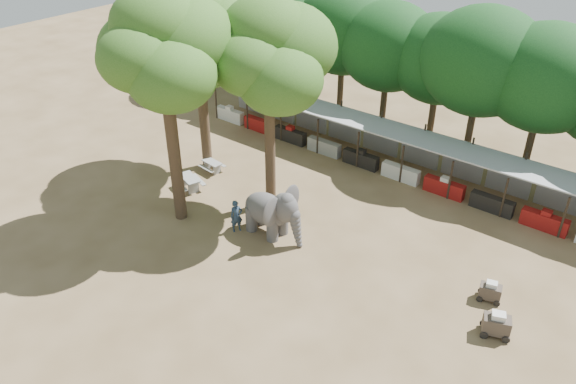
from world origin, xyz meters
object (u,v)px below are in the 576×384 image
Objects in this scene: picnic_table_far at (212,165)px; cart_back at (490,291)px; yard_tree_back at (269,53)px; elephant at (273,212)px; yard_tree_center at (163,48)px; picnic_table_near at (190,181)px; cart_front at (497,324)px; yard_tree_left at (198,35)px; handler at (236,216)px.

cart_back reaches higher than picnic_table_far.
yard_tree_back reaches higher than elephant.
yard_tree_center is at bearing -161.31° from elephant.
yard_tree_center is 5.04m from yard_tree_back.
elephant is 2.50× the size of picnic_table_far.
picnic_table_near is (-1.63, 2.13, -8.69)m from yard_tree_center.
picnic_table_near is (-4.63, -1.88, -8.03)m from yard_tree_back.
picnic_table_near is 1.42× the size of cart_front.
yard_tree_left is 7.83m from picnic_table_far.
yard_tree_left is 9.61× the size of cart_back.
yard_tree_center is at bearing -58.37° from picnic_table_far.
yard_tree_center is 1.06× the size of yard_tree_back.
yard_tree_back is 16.02m from cart_front.
elephant is 2.63× the size of cart_front.
yard_tree_back is 3.13× the size of elephant.
yard_tree_left is at bearing 84.51° from handler.
picnic_table_near is 1.35× the size of picnic_table_far.
elephant is 6.81m from picnic_table_near.
elephant is 3.17× the size of cart_back.
yard_tree_back is 8.34m from handler.
yard_tree_left is 7.57× the size of picnic_table_far.
picnic_table_near is at bearing -157.94° from yard_tree_back.
picnic_table_far is (-5.50, 3.75, -0.46)m from handler.
yard_tree_back is 5.80× the size of picnic_table_near.
yard_tree_back reaches higher than picnic_table_near.
cart_back is at bearing -1.49° from yard_tree_back.
handler is at bearing 177.88° from cart_back.
handler is at bearing -27.90° from picnic_table_far.
cart_front is at bearing 18.34° from picnic_table_near.
picnic_table_near is 2.39m from picnic_table_far.
elephant is at bearing -22.62° from yard_tree_left.
cart_back is at bearing 24.53° from picnic_table_near.
yard_tree_left reaches higher than cart_front.
cart_front reaches higher than cart_back.
picnic_table_far is at bearing 84.06° from handler.
yard_tree_back is at bearing 35.21° from handler.
handler is at bearing 11.89° from yard_tree_center.
handler is 0.91× the size of picnic_table_near.
cart_back is (-0.97, 1.90, -0.08)m from cart_front.
picnic_table_near is (-5.02, 1.41, -0.38)m from handler.
yard_tree_left is at bearing 120.96° from yard_tree_center.
picnic_table_far is at bearing 121.03° from picnic_table_near.
yard_tree_back is at bearing 132.57° from elephant.
picnic_table_near is at bearing -64.48° from yard_tree_left.
picnic_table_far is 1.05× the size of cart_front.
yard_tree_left reaches higher than picnic_table_near.
yard_tree_center is at bearing 164.11° from cart_front.
cart_front is at bearing -9.30° from yard_tree_left.
elephant is at bearing -33.67° from handler.
yard_tree_back is 15.08m from cart_back.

